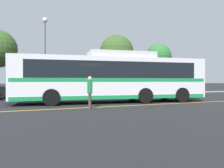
{
  "coord_description": "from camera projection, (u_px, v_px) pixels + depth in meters",
  "views": [
    {
      "loc": [
        -4.44,
        -13.73,
        1.46
      ],
      "look_at": [
        1.12,
        -0.05,
        1.25
      ],
      "focal_mm": 35.0,
      "sensor_mm": 36.0,
      "label": 1
    }
  ],
  "objects": [
    {
      "name": "tree_0",
      "position": [
        159.0,
        57.0,
        28.3
      ],
      "size": [
        3.31,
        3.31,
        6.29
      ],
      "color": "#513823",
      "rests_on": "ground_plane"
    },
    {
      "name": "transit_bus",
      "position": [
        112.0,
        77.0,
        14.77
      ],
      "size": [
        13.21,
        4.19,
        3.42
      ],
      "rotation": [
        0.0,
        0.0,
        1.44
      ],
      "color": "white",
      "rests_on": "ground_plane"
    },
    {
      "name": "ground_plane",
      "position": [
        96.0,
        103.0,
        14.41
      ],
      "size": [
        220.0,
        220.0,
        0.0
      ],
      "primitive_type": "plane",
      "color": "#262628"
    },
    {
      "name": "tree_1",
      "position": [
        117.0,
        52.0,
        26.44
      ],
      "size": [
        4.08,
        4.08,
        7.01
      ],
      "color": "#513823",
      "rests_on": "ground_plane"
    },
    {
      "name": "parked_car_1",
      "position": [
        18.0,
        89.0,
        17.94
      ],
      "size": [
        4.75,
        2.05,
        1.62
      ],
      "rotation": [
        0.0,
        0.0,
        1.61
      ],
      "color": "black",
      "rests_on": "ground_plane"
    },
    {
      "name": "street_lamp",
      "position": [
        45.0,
        41.0,
        20.54
      ],
      "size": [
        0.49,
        0.49,
        7.43
      ],
      "color": "#59595E",
      "rests_on": "ground_plane"
    },
    {
      "name": "parked_car_3",
      "position": [
        146.0,
        88.0,
        22.64
      ],
      "size": [
        4.54,
        2.05,
        1.3
      ],
      "rotation": [
        0.0,
        0.0,
        -1.59
      ],
      "color": "navy",
      "rests_on": "ground_plane"
    },
    {
      "name": "parked_car_2",
      "position": [
        84.0,
        90.0,
        20.07
      ],
      "size": [
        4.89,
        1.93,
        1.23
      ],
      "rotation": [
        0.0,
        0.0,
        1.55
      ],
      "color": "olive",
      "rests_on": "ground_plane"
    },
    {
      "name": "curb_strip",
      "position": [
        85.0,
        95.0,
        21.44
      ],
      "size": [
        40.71,
        0.36,
        0.15
      ],
      "primitive_type": "cube",
      "color": "#99999E",
      "rests_on": "ground_plane"
    },
    {
      "name": "lane_strip_0",
      "position": [
        126.0,
        106.0,
        12.75
      ],
      "size": [
        32.71,
        0.2,
        0.01
      ],
      "primitive_type": "cube",
      "rotation": [
        0.0,
        0.0,
        1.57
      ],
      "color": "gold",
      "rests_on": "ground_plane"
    },
    {
      "name": "pedestrian_0",
      "position": [
        90.0,
        90.0,
        11.4
      ],
      "size": [
        0.37,
        0.47,
        1.69
      ],
      "rotation": [
        0.0,
        0.0,
        4.31
      ],
      "color": "brown",
      "rests_on": "ground_plane"
    }
  ]
}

